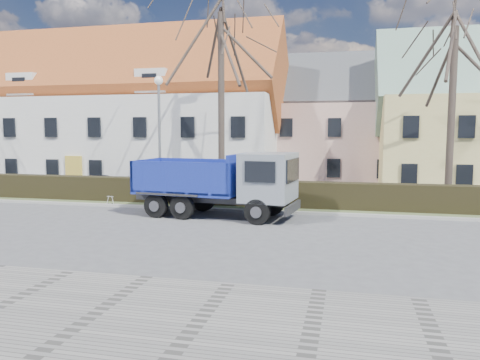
% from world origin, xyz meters
% --- Properties ---
extents(ground, '(120.00, 120.00, 0.00)m').
position_xyz_m(ground, '(0.00, 0.00, 0.00)').
color(ground, '#4F4F52').
extents(sidewalk_near, '(80.00, 5.00, 0.08)m').
position_xyz_m(sidewalk_near, '(0.00, -8.50, 0.04)').
color(sidewalk_near, gray).
rests_on(sidewalk_near, ground).
extents(curb_far, '(80.00, 0.30, 0.12)m').
position_xyz_m(curb_far, '(0.00, 4.60, 0.06)').
color(curb_far, '#97968F').
rests_on(curb_far, ground).
extents(grass_strip, '(80.00, 3.00, 0.10)m').
position_xyz_m(grass_strip, '(0.00, 6.20, 0.05)').
color(grass_strip, '#485731').
rests_on(grass_strip, ground).
extents(hedge, '(60.00, 0.90, 1.30)m').
position_xyz_m(hedge, '(0.00, 6.00, 0.65)').
color(hedge, black).
rests_on(hedge, ground).
extents(building_white, '(26.80, 10.80, 9.50)m').
position_xyz_m(building_white, '(-13.00, 16.00, 4.75)').
color(building_white, silver).
rests_on(building_white, ground).
extents(building_pink, '(10.80, 8.80, 8.00)m').
position_xyz_m(building_pink, '(4.00, 20.00, 4.00)').
color(building_pink, '#CB9D90').
rests_on(building_pink, ground).
extents(tree_1, '(9.20, 9.20, 12.65)m').
position_xyz_m(tree_1, '(-2.00, 8.50, 6.33)').
color(tree_1, '#372D26').
rests_on(tree_1, ground).
extents(tree_2, '(8.00, 8.00, 11.00)m').
position_xyz_m(tree_2, '(10.00, 8.50, 5.50)').
color(tree_2, '#372D26').
rests_on(tree_2, ground).
extents(dump_truck, '(7.80, 3.61, 3.01)m').
position_xyz_m(dump_truck, '(-1.04, 3.13, 1.51)').
color(dump_truck, navy).
rests_on(dump_truck, ground).
extents(streetlight, '(0.54, 0.54, 6.91)m').
position_xyz_m(streetlight, '(-5.10, 7.00, 3.45)').
color(streetlight, gray).
rests_on(streetlight, ground).
extents(cart_frame, '(0.69, 0.50, 0.57)m').
position_xyz_m(cart_frame, '(-7.11, 4.78, 0.28)').
color(cart_frame, silver).
rests_on(cart_frame, ground).
extents(parked_car_a, '(3.69, 2.57, 1.17)m').
position_xyz_m(parked_car_a, '(-10.12, 9.70, 0.58)').
color(parked_car_a, '#1E2335').
rests_on(parked_car_a, ground).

